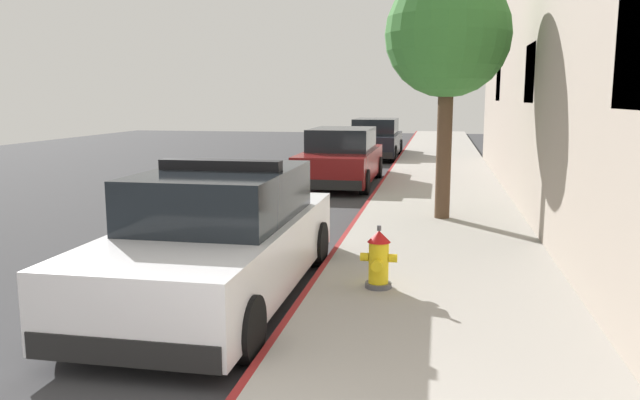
{
  "coord_description": "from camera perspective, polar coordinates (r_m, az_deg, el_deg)",
  "views": [
    {
      "loc": [
        1.45,
        -2.49,
        2.42
      ],
      "look_at": [
        -0.15,
        5.91,
        1.0
      ],
      "focal_mm": 34.96,
      "sensor_mm": 36.0,
      "label": 1
    }
  ],
  "objects": [
    {
      "name": "ground_plane",
      "position": [
        14.05,
        -14.26,
        -1.2
      ],
      "size": [
        31.68,
        60.0,
        0.2
      ],
      "primitive_type": "cube",
      "color": "#353538"
    },
    {
      "name": "sidewalk_pavement",
      "position": [
        12.71,
        11.04,
        -1.38
      ],
      "size": [
        3.09,
        60.0,
        0.15
      ],
      "primitive_type": "cube",
      "color": "#9E9991",
      "rests_on": "ground"
    },
    {
      "name": "parked_car_silver_ahead",
      "position": [
        17.37,
        1.98,
        3.87
      ],
      "size": [
        1.94,
        4.84,
        1.56
      ],
      "color": "maroon",
      "rests_on": "ground"
    },
    {
      "name": "police_cruiser",
      "position": [
        7.57,
        -9.1,
        -3.47
      ],
      "size": [
        1.94,
        4.84,
        1.68
      ],
      "color": "white",
      "rests_on": "ground"
    },
    {
      "name": "parked_car_dark_far",
      "position": [
        25.14,
        5.1,
        5.55
      ],
      "size": [
        1.94,
        4.84,
        1.56
      ],
      "color": "black",
      "rests_on": "ground"
    },
    {
      "name": "curb_painted_edge",
      "position": [
        12.8,
        3.94,
        -1.15
      ],
      "size": [
        0.08,
        60.0,
        0.15
      ],
      "primitive_type": "cube",
      "color": "maroon",
      "rests_on": "ground"
    },
    {
      "name": "fire_hydrant",
      "position": [
        7.5,
        5.39,
        -5.43
      ],
      "size": [
        0.44,
        0.4,
        0.76
      ],
      "color": "#4C4C51",
      "rests_on": "sidewalk_pavement"
    },
    {
      "name": "street_tree",
      "position": [
        11.89,
        11.6,
        14.49
      ],
      "size": [
        2.29,
        2.29,
        4.53
      ],
      "color": "brown",
      "rests_on": "sidewalk_pavement"
    }
  ]
}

